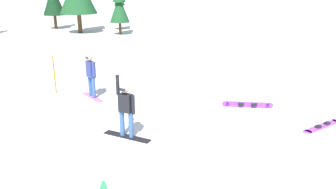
# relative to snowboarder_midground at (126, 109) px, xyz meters

# --- Properties ---
(ground_plane) EXTENTS (800.00, 800.00, 0.00)m
(ground_plane) POSITION_rel_snowboarder_midground_xyz_m (1.98, -2.09, -0.90)
(ground_plane) COLOR white
(snowboarder_midground) EXTENTS (1.53, 1.02, 1.93)m
(snowboarder_midground) POSITION_rel_snowboarder_midground_xyz_m (0.00, 0.00, 0.00)
(snowboarder_midground) COLOR black
(snowboarder_midground) RESTS_ON ground_plane
(snowboarder_background) EXTENTS (1.11, 1.39, 1.79)m
(snowboarder_background) POSITION_rel_snowboarder_midground_xyz_m (-1.72, 3.83, 0.05)
(snowboarder_background) COLOR pink
(snowboarder_background) RESTS_ON ground_plane
(loose_snowboard_near_left) EXTENTS (1.76, 1.26, 0.09)m
(loose_snowboard_near_left) POSITION_rel_snowboarder_midground_xyz_m (6.36, 0.61, -0.88)
(loose_snowboard_near_left) COLOR #993FD8
(loose_snowboard_near_left) RESTS_ON ground_plane
(loose_snowboard_near_right) EXTENTS (1.89, 0.44, 0.27)m
(loose_snowboard_near_right) POSITION_rel_snowboarder_midground_xyz_m (4.31, 2.39, -0.76)
(loose_snowboard_near_right) COLOR #993FD8
(loose_snowboard_near_right) RESTS_ON ground_plane
(trail_marker_pole) EXTENTS (0.06, 0.06, 1.58)m
(trail_marker_pole) POSITION_rel_snowboarder_midground_xyz_m (-3.38, 4.49, -0.11)
(trail_marker_pole) COLOR orange
(trail_marker_pole) RESTS_ON ground_plane
(pine_tree_slender) EXTENTS (1.76, 1.76, 4.94)m
(pine_tree_slender) POSITION_rel_snowboarder_midground_xyz_m (-2.33, 21.39, 1.79)
(pine_tree_slender) COLOR #472D19
(pine_tree_slender) RESTS_ON ground_plane
(pine_tree_broad) EXTENTS (1.62, 1.62, 4.05)m
(pine_tree_broad) POSITION_rel_snowboarder_midground_xyz_m (-2.68, 24.98, 1.30)
(pine_tree_broad) COLOR #472D19
(pine_tree_broad) RESTS_ON ground_plane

